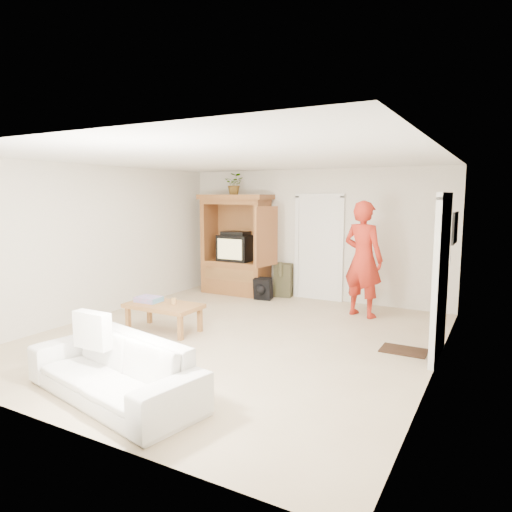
{
  "coord_description": "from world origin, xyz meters",
  "views": [
    {
      "loc": [
        3.41,
        -5.55,
        2.09
      ],
      "look_at": [
        0.02,
        0.6,
        1.15
      ],
      "focal_mm": 32.0,
      "sensor_mm": 36.0,
      "label": 1
    }
  ],
  "objects": [
    {
      "name": "door_back",
      "position": [
        0.15,
        2.97,
        1.02
      ],
      "size": [
        0.85,
        0.05,
        2.04
      ],
      "primitive_type": "cube",
      "color": "white",
      "rests_on": "floor"
    },
    {
      "name": "sofa",
      "position": [
        -0.05,
        -2.32,
        0.31
      ],
      "size": [
        2.25,
        1.25,
        0.62
      ],
      "primitive_type": "imported",
      "rotation": [
        0.0,
        0.0,
        -0.2
      ],
      "color": "silver",
      "rests_on": "floor"
    },
    {
      "name": "wall_left",
      "position": [
        -2.75,
        0.0,
        1.3
      ],
      "size": [
        0.0,
        6.0,
        6.0
      ],
      "primitive_type": "plane",
      "rotation": [
        1.57,
        0.0,
        1.57
      ],
      "color": "silver",
      "rests_on": "floor"
    },
    {
      "name": "ceiling",
      "position": [
        0.0,
        0.0,
        2.6
      ],
      "size": [
        6.0,
        6.0,
        0.0
      ],
      "primitive_type": "plane",
      "rotation": [
        3.14,
        0.0,
        0.0
      ],
      "color": "white",
      "rests_on": "floor"
    },
    {
      "name": "armoire",
      "position": [
        -1.58,
        2.66,
        0.91
      ],
      "size": [
        1.82,
        1.14,
        2.1
      ],
      "color": "brown",
      "rests_on": "floor"
    },
    {
      "name": "man",
      "position": [
        1.28,
        2.12,
        1.0
      ],
      "size": [
        0.84,
        0.67,
        2.0
      ],
      "primitive_type": "imported",
      "rotation": [
        0.0,
        0.0,
        2.85
      ],
      "color": "#B02617",
      "rests_on": "floor"
    },
    {
      "name": "coffee_table",
      "position": [
        -1.14,
        -0.24,
        0.38
      ],
      "size": [
        1.16,
        0.64,
        0.43
      ],
      "rotation": [
        0.0,
        0.0,
        0.01
      ],
      "color": "#9C6436",
      "rests_on": "floor"
    },
    {
      "name": "doorway_right",
      "position": [
        2.73,
        0.6,
        1.02
      ],
      "size": [
        0.05,
        0.9,
        2.04
      ],
      "primitive_type": "cube",
      "color": "black",
      "rests_on": "floor"
    },
    {
      "name": "wall_back",
      "position": [
        0.0,
        3.0,
        1.3
      ],
      "size": [
        5.5,
        0.0,
        5.5
      ],
      "primitive_type": "plane",
      "rotation": [
        1.57,
        0.0,
        0.0
      ],
      "color": "silver",
      "rests_on": "floor"
    },
    {
      "name": "candle",
      "position": [
        -0.98,
        -0.19,
        0.48
      ],
      "size": [
        0.08,
        0.08,
        0.1
      ],
      "primitive_type": "cylinder",
      "color": "tan",
      "rests_on": "coffee_table"
    },
    {
      "name": "backpack_olive",
      "position": [
        -0.57,
        2.85,
        0.34
      ],
      "size": [
        0.41,
        0.33,
        0.69
      ],
      "primitive_type": null,
      "rotation": [
        0.0,
        0.0,
        0.19
      ],
      "color": "#47442B",
      "rests_on": "floor"
    },
    {
      "name": "wall_front",
      "position": [
        0.0,
        -3.0,
        1.3
      ],
      "size": [
        5.5,
        0.0,
        5.5
      ],
      "primitive_type": "plane",
      "rotation": [
        -1.57,
        0.0,
        0.0
      ],
      "color": "silver",
      "rests_on": "floor"
    },
    {
      "name": "floor",
      "position": [
        0.0,
        0.0,
        0.0
      ],
      "size": [
        6.0,
        6.0,
        0.0
      ],
      "primitive_type": "plane",
      "color": "tan",
      "rests_on": "ground"
    },
    {
      "name": "framed_picture",
      "position": [
        2.73,
        1.9,
        1.6
      ],
      "size": [
        0.03,
        0.6,
        0.48
      ],
      "primitive_type": "cube",
      "color": "black",
      "rests_on": "wall_right"
    },
    {
      "name": "towel",
      "position": [
        -1.43,
        -0.24,
        0.47
      ],
      "size": [
        0.39,
        0.29,
        0.08
      ],
      "primitive_type": "cube",
      "rotation": [
        0.0,
        0.0,
        0.04
      ],
      "color": "#EA4EA8",
      "rests_on": "coffee_table"
    },
    {
      "name": "backpack_black",
      "position": [
        -0.79,
        2.38,
        0.22
      ],
      "size": [
        0.37,
        0.25,
        0.43
      ],
      "primitive_type": null,
      "rotation": [
        0.0,
        0.0,
        0.13
      ],
      "color": "black",
      "rests_on": "floor"
    },
    {
      "name": "doormat",
      "position": [
        2.3,
        0.6,
        0.01
      ],
      "size": [
        0.6,
        0.4,
        0.02
      ],
      "primitive_type": "cube",
      "color": "#382316",
      "rests_on": "floor"
    },
    {
      "name": "plant",
      "position": [
        -1.6,
        2.63,
        2.32
      ],
      "size": [
        0.45,
        0.41,
        0.43
      ],
      "primitive_type": "imported",
      "rotation": [
        0.0,
        0.0,
        0.22
      ],
      "color": "#4C7238",
      "rests_on": "armoire"
    },
    {
      "name": "wall_right",
      "position": [
        2.75,
        0.0,
        1.3
      ],
      "size": [
        0.0,
        6.0,
        6.0
      ],
      "primitive_type": "plane",
      "rotation": [
        1.57,
        0.0,
        -1.57
      ],
      "color": "silver",
      "rests_on": "floor"
    }
  ]
}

